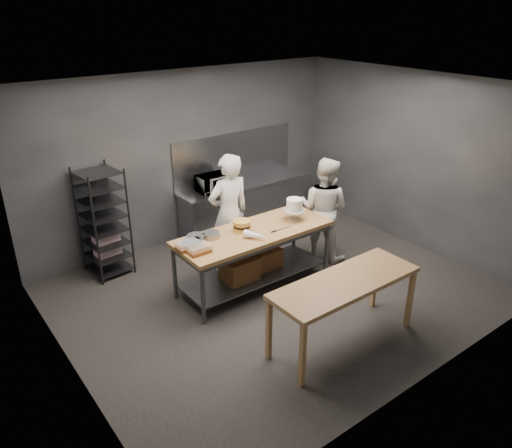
{
  "coord_description": "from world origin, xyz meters",
  "views": [
    {
      "loc": [
        -4.11,
        -4.95,
        4.02
      ],
      "look_at": [
        -0.14,
        0.3,
        1.05
      ],
      "focal_mm": 35.0,
      "sensor_mm": 36.0,
      "label": 1
    }
  ],
  "objects_px": {
    "work_table": "(253,252)",
    "chef_behind": "(229,214)",
    "near_counter": "(345,287)",
    "chef_right": "(324,209)",
    "frosted_cake_stand": "(294,207)",
    "layer_cake": "(242,226)",
    "microwave": "(213,183)",
    "speed_rack": "(104,223)"
  },
  "relations": [
    {
      "from": "work_table",
      "to": "frosted_cake_stand",
      "type": "bearing_deg",
      "value": -3.94
    },
    {
      "from": "speed_rack",
      "to": "chef_right",
      "type": "height_order",
      "value": "speed_rack"
    },
    {
      "from": "near_counter",
      "to": "microwave",
      "type": "height_order",
      "value": "microwave"
    },
    {
      "from": "speed_rack",
      "to": "layer_cake",
      "type": "distance_m",
      "value": 2.2
    },
    {
      "from": "speed_rack",
      "to": "near_counter",
      "type": "bearing_deg",
      "value": -64.65
    },
    {
      "from": "layer_cake",
      "to": "chef_right",
      "type": "bearing_deg",
      "value": -1.22
    },
    {
      "from": "chef_behind",
      "to": "microwave",
      "type": "xyz_separation_m",
      "value": [
        0.45,
        1.18,
        0.08
      ]
    },
    {
      "from": "near_counter",
      "to": "frosted_cake_stand",
      "type": "xyz_separation_m",
      "value": [
        0.68,
        1.73,
        0.32
      ]
    },
    {
      "from": "work_table",
      "to": "frosted_cake_stand",
      "type": "relative_size",
      "value": 7.02
    },
    {
      "from": "chef_behind",
      "to": "chef_right",
      "type": "bearing_deg",
      "value": 161.94
    },
    {
      "from": "work_table",
      "to": "chef_behind",
      "type": "distance_m",
      "value": 0.75
    },
    {
      "from": "frosted_cake_stand",
      "to": "work_table",
      "type": "bearing_deg",
      "value": 176.06
    },
    {
      "from": "layer_cake",
      "to": "near_counter",
      "type": "bearing_deg",
      "value": -84.01
    },
    {
      "from": "chef_right",
      "to": "layer_cake",
      "type": "xyz_separation_m",
      "value": [
        -1.64,
        0.03,
        0.13
      ]
    },
    {
      "from": "work_table",
      "to": "chef_right",
      "type": "distance_m",
      "value": 1.55
    },
    {
      "from": "near_counter",
      "to": "chef_behind",
      "type": "bearing_deg",
      "value": 91.55
    },
    {
      "from": "chef_right",
      "to": "frosted_cake_stand",
      "type": "bearing_deg",
      "value": 76.62
    },
    {
      "from": "chef_right",
      "to": "layer_cake",
      "type": "distance_m",
      "value": 1.64
    },
    {
      "from": "chef_behind",
      "to": "layer_cake",
      "type": "distance_m",
      "value": 0.55
    },
    {
      "from": "near_counter",
      "to": "chef_right",
      "type": "height_order",
      "value": "chef_right"
    },
    {
      "from": "speed_rack",
      "to": "chef_right",
      "type": "xyz_separation_m",
      "value": [
        3.11,
        -1.66,
        0.01
      ]
    },
    {
      "from": "work_table",
      "to": "speed_rack",
      "type": "bearing_deg",
      "value": 132.38
    },
    {
      "from": "speed_rack",
      "to": "microwave",
      "type": "xyz_separation_m",
      "value": [
        2.05,
        0.08,
        0.19
      ]
    },
    {
      "from": "work_table",
      "to": "near_counter",
      "type": "xyz_separation_m",
      "value": [
        0.08,
        -1.79,
        0.24
      ]
    },
    {
      "from": "chef_behind",
      "to": "layer_cake",
      "type": "xyz_separation_m",
      "value": [
        -0.13,
        -0.53,
        0.03
      ]
    },
    {
      "from": "speed_rack",
      "to": "microwave",
      "type": "height_order",
      "value": "speed_rack"
    },
    {
      "from": "microwave",
      "to": "layer_cake",
      "type": "xyz_separation_m",
      "value": [
        -0.58,
        -1.71,
        -0.05
      ]
    },
    {
      "from": "chef_right",
      "to": "frosted_cake_stand",
      "type": "xyz_separation_m",
      "value": [
        -0.76,
        -0.12,
        0.27
      ]
    },
    {
      "from": "near_counter",
      "to": "frosted_cake_stand",
      "type": "height_order",
      "value": "frosted_cake_stand"
    },
    {
      "from": "work_table",
      "to": "near_counter",
      "type": "distance_m",
      "value": 1.81
    },
    {
      "from": "work_table",
      "to": "layer_cake",
      "type": "xyz_separation_m",
      "value": [
        -0.11,
        0.11,
        0.43
      ]
    },
    {
      "from": "chef_right",
      "to": "frosted_cake_stand",
      "type": "relative_size",
      "value": 5.08
    },
    {
      "from": "work_table",
      "to": "chef_right",
      "type": "bearing_deg",
      "value": 2.71
    },
    {
      "from": "microwave",
      "to": "chef_behind",
      "type": "bearing_deg",
      "value": -110.96
    },
    {
      "from": "microwave",
      "to": "frosted_cake_stand",
      "type": "relative_size",
      "value": 1.58
    },
    {
      "from": "chef_behind",
      "to": "work_table",
      "type": "bearing_deg",
      "value": 90.89
    },
    {
      "from": "speed_rack",
      "to": "work_table",
      "type": "bearing_deg",
      "value": -47.62
    },
    {
      "from": "chef_right",
      "to": "layer_cake",
      "type": "bearing_deg",
      "value": 66.12
    },
    {
      "from": "near_counter",
      "to": "microwave",
      "type": "relative_size",
      "value": 3.69
    },
    {
      "from": "near_counter",
      "to": "layer_cake",
      "type": "height_order",
      "value": "layer_cake"
    },
    {
      "from": "microwave",
      "to": "layer_cake",
      "type": "height_order",
      "value": "microwave"
    },
    {
      "from": "near_counter",
      "to": "frosted_cake_stand",
      "type": "relative_size",
      "value": 5.85
    }
  ]
}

